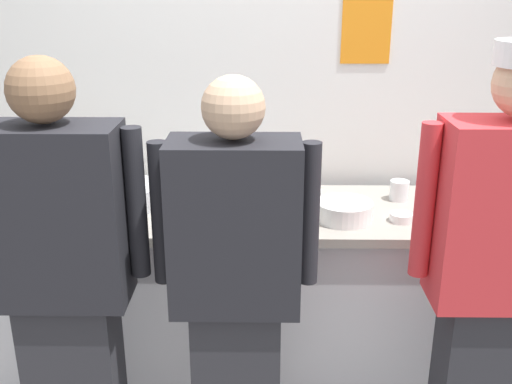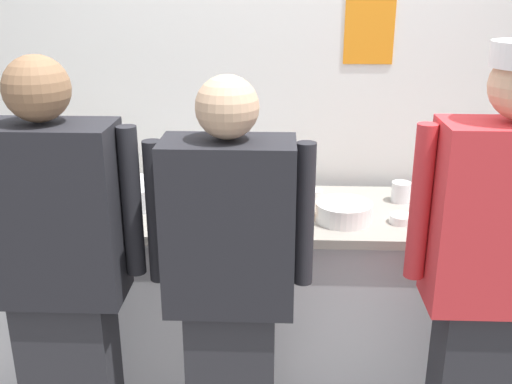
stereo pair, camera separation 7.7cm
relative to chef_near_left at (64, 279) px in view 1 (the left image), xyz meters
name	(u,v)px [view 1 (the left image)]	position (x,y,z in m)	size (l,w,h in m)	color
wall_back	(265,67)	(0.72, 1.13, 0.60)	(4.27, 0.11, 2.97)	white
prep_counter	(264,295)	(0.72, 0.66, -0.43)	(2.72, 0.68, 0.90)	silver
chef_near_left	(64,279)	(0.00, 0.00, 0.00)	(0.61, 0.24, 1.68)	#2D2D33
chef_center	(236,287)	(0.61, 0.01, -0.03)	(0.60, 0.24, 1.61)	#2D2D33
chef_far_right	(499,274)	(1.54, -0.01, 0.04)	(0.62, 0.24, 1.72)	#2D2D33
plate_stack_front	(344,211)	(1.07, 0.53, 0.06)	(0.25, 0.25, 0.08)	white
mixing_bowl_steel	(125,195)	(0.07, 0.69, 0.07)	(0.33, 0.33, 0.10)	#B7BABF
sheet_tray	(225,206)	(0.54, 0.66, 0.03)	(0.51, 0.33, 0.02)	#B7BABF
squeeze_bottle_primary	(305,196)	(0.90, 0.59, 0.10)	(0.06, 0.06, 0.18)	orange
squeeze_bottle_secondary	(36,177)	(-0.39, 0.84, 0.11)	(0.06, 0.06, 0.19)	orange
ramekin_orange_sauce	(466,216)	(1.60, 0.53, 0.04)	(0.09, 0.09, 0.04)	white
ramekin_yellow_sauce	(401,217)	(1.32, 0.52, 0.04)	(0.10, 0.10, 0.04)	white
ramekin_green_sauce	(312,193)	(0.95, 0.80, 0.04)	(0.09, 0.09, 0.05)	white
ramekin_red_sauce	(41,199)	(-0.34, 0.72, 0.04)	(0.10, 0.10, 0.04)	white
deli_cup	(399,190)	(1.36, 0.79, 0.06)	(0.09, 0.09, 0.10)	white
chefs_knife	(451,202)	(1.60, 0.74, 0.02)	(0.28, 0.03, 0.02)	#B7BABF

